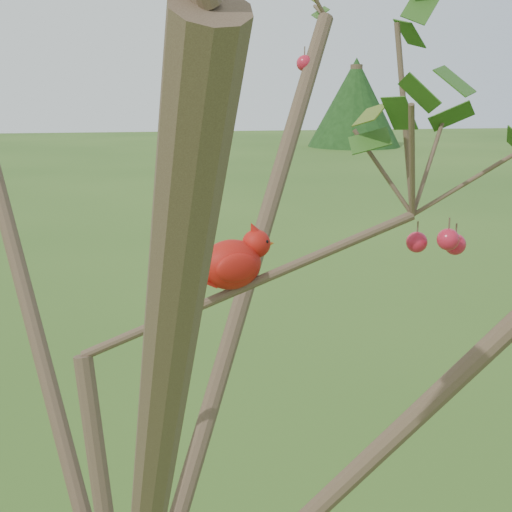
# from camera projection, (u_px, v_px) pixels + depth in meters

# --- Properties ---
(crabapple_tree) EXTENTS (2.35, 2.05, 2.95)m
(crabapple_tree) POSITION_uv_depth(u_px,v_px,m) (118.00, 283.00, 1.02)
(crabapple_tree) COLOR #443225
(crabapple_tree) RESTS_ON ground
(cardinal) EXTENTS (0.19, 0.11, 0.13)m
(cardinal) POSITION_uv_depth(u_px,v_px,m) (234.00, 261.00, 1.15)
(cardinal) COLOR #B3170F
(cardinal) RESTS_ON ground
(distant_trees) EXTENTS (38.88, 12.85, 3.88)m
(distant_trees) POSITION_uv_depth(u_px,v_px,m) (104.00, 112.00, 24.03)
(distant_trees) COLOR #443225
(distant_trees) RESTS_ON ground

